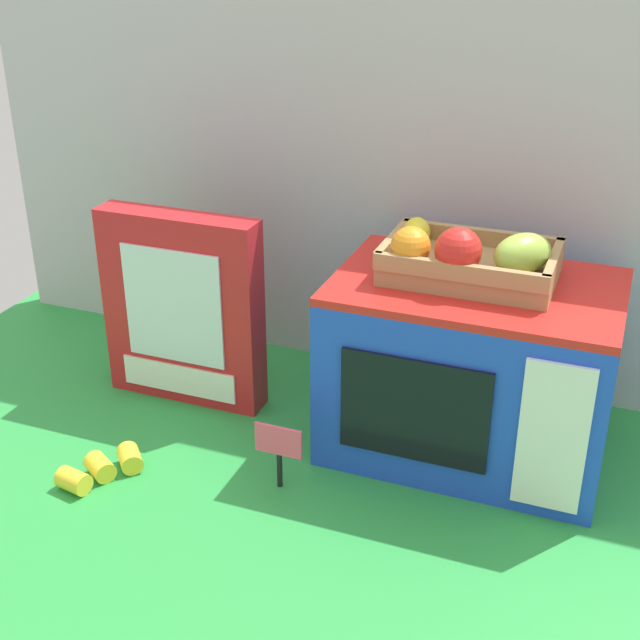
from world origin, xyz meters
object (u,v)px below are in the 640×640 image
(price_sign, at_px, (279,447))
(loose_toy_banana, at_px, (102,469))
(cookie_set_box, at_px, (183,309))
(toy_microwave, at_px, (471,368))
(food_groups_crate, at_px, (468,259))

(price_sign, distance_m, loose_toy_banana, 0.26)
(cookie_set_box, xyz_separation_m, loose_toy_banana, (-0.00, -0.25, -0.14))
(cookie_set_box, height_order, loose_toy_banana, cookie_set_box)
(cookie_set_box, height_order, price_sign, cookie_set_box)
(price_sign, bearing_deg, loose_toy_banana, -163.37)
(price_sign, height_order, loose_toy_banana, price_sign)
(toy_microwave, relative_size, food_groups_crate, 1.67)
(toy_microwave, xyz_separation_m, cookie_set_box, (-0.47, -0.02, 0.02))
(toy_microwave, relative_size, loose_toy_banana, 3.26)
(price_sign, bearing_deg, toy_microwave, 41.56)
(toy_microwave, bearing_deg, food_groups_crate, 173.69)
(price_sign, xyz_separation_m, loose_toy_banana, (-0.25, -0.07, -0.05))
(toy_microwave, height_order, cookie_set_box, cookie_set_box)
(toy_microwave, bearing_deg, price_sign, -138.44)
(toy_microwave, xyz_separation_m, price_sign, (-0.22, -0.20, -0.07))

